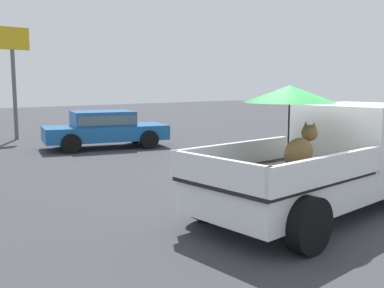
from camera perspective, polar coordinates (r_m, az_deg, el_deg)
name	(u,v)px	position (r m, az deg, el deg)	size (l,w,h in m)	color
ground_plane	(316,213)	(8.32, 15.62, -8.54)	(80.00, 80.00, 0.00)	#38383D
pickup_truck_main	(331,156)	(8.47, 17.41, -1.45)	(5.08, 2.30, 2.26)	black
parked_sedan_near	(104,127)	(16.31, -11.14, 2.09)	(4.63, 2.97, 1.33)	black
motel_sign	(13,60)	(19.90, -21.95, 9.91)	(1.40, 0.16, 4.59)	#59595B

